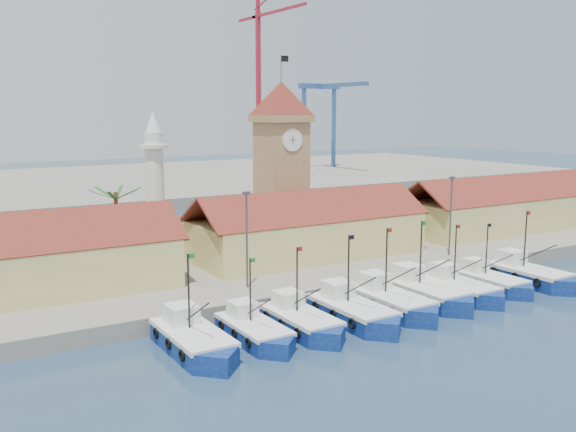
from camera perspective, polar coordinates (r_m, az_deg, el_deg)
ground at (r=58.32m, az=12.70°, el=-8.68°), size 400.00×400.00×0.00m
quay at (r=76.51m, az=0.17°, el=-3.55°), size 140.00×32.00×1.50m
terminal at (r=155.54m, az=-16.59°, el=2.75°), size 240.00×80.00×2.00m
boat_0 at (r=48.98m, az=-8.28°, el=-11.08°), size 3.77×10.33×7.82m
boat_1 at (r=50.83m, az=-2.89°, el=-10.34°), size 3.32×9.09×6.88m
boat_2 at (r=52.82m, az=1.32°, el=-9.50°), size 3.53×9.67×7.32m
boat_3 at (r=55.22m, az=5.93°, el=-8.64°), size 3.80×10.41×7.88m
boat_4 at (r=58.45m, az=9.26°, el=-7.69°), size 3.83×10.50×7.94m
boat_5 at (r=61.81m, az=12.23°, el=-6.82°), size 3.91×10.70×8.10m
boat_6 at (r=64.33m, az=15.10°, el=-6.36°), size 3.57×9.79×7.41m
boat_7 at (r=67.90m, az=17.66°, el=-5.69°), size 3.39×9.30×7.04m
boat_8 at (r=71.38m, az=20.78°, el=-5.05°), size 3.86×10.57×8.00m
hall_left at (r=61.63m, az=-24.07°, el=-4.46°), size 31.20×10.13×7.61m
hall_center at (r=72.53m, az=1.82°, el=-1.66°), size 27.04×10.13×7.61m
hall_right at (r=93.66m, az=18.47°, el=0.37°), size 31.20×10.13×7.61m
clock_tower at (r=76.52m, az=-0.60°, el=4.95°), size 5.80×5.80×22.70m
minaret at (r=72.20m, az=-11.74°, el=2.71°), size 3.00×3.00×16.30m
palm_tree at (r=69.29m, az=-14.98°, el=-0.59°), size 5.60×5.03×8.39m
lamp_posts at (r=65.93m, az=5.99°, el=-0.61°), size 80.70×0.25×9.03m
crane_red_right at (r=164.08m, az=-2.45°, el=12.88°), size 1.00×31.98×46.98m
gantry at (r=177.72m, az=3.41°, el=10.04°), size 13.00×22.00×23.20m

